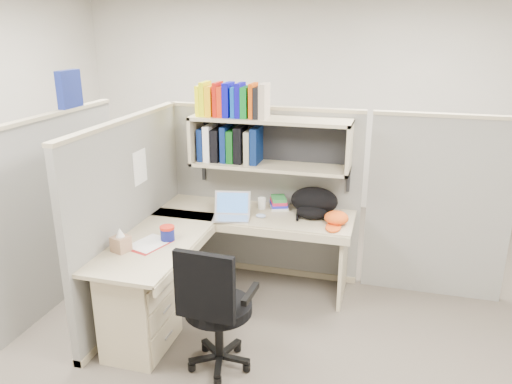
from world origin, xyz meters
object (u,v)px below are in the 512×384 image
(snack_canister, at_px, (167,233))
(backpack, at_px, (313,203))
(task_chair, at_px, (216,327))
(desk, at_px, (174,281))
(laptop, at_px, (231,207))

(snack_canister, bearing_deg, backpack, 39.00)
(snack_canister, height_order, task_chair, task_chair)
(desk, distance_m, snack_canister, 0.38)
(desk, height_order, task_chair, task_chair)
(desk, bearing_deg, snack_canister, 128.22)
(laptop, bearing_deg, task_chair, -89.36)
(backpack, bearing_deg, snack_canister, -133.77)
(desk, bearing_deg, laptop, 69.03)
(laptop, bearing_deg, backpack, 9.77)
(backpack, distance_m, snack_canister, 1.29)
(laptop, height_order, task_chair, task_chair)
(desk, relative_size, laptop, 5.62)
(backpack, xyz_separation_m, task_chair, (-0.44, -1.28, -0.51))
(desk, distance_m, laptop, 0.81)
(desk, relative_size, snack_canister, 15.14)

